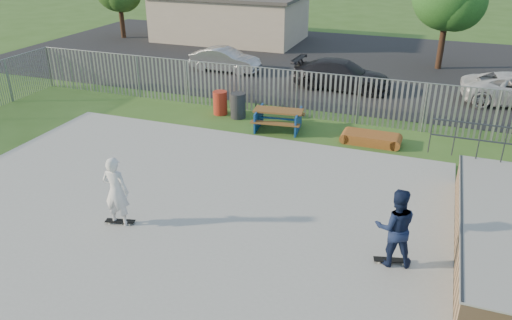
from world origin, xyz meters
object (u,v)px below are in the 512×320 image
(funbox, at_px, (371,139))
(car_dark, at_px, (342,75))
(trash_bin_red, at_px, (220,103))
(skater_navy, at_px, (395,227))
(car_silver, at_px, (225,60))
(trash_bin_grey, at_px, (238,106))
(skater_white, at_px, (116,191))
(picnic_table, at_px, (278,119))

(funbox, bearing_deg, car_dark, 111.14)
(trash_bin_red, height_order, skater_navy, skater_navy)
(car_dark, distance_m, skater_navy, 14.59)
(car_silver, relative_size, car_dark, 0.80)
(trash_bin_grey, distance_m, skater_navy, 11.15)
(car_silver, distance_m, skater_white, 16.33)
(car_silver, xyz_separation_m, skater_navy, (10.87, -15.10, 0.46))
(skater_white, bearing_deg, picnic_table, -105.54)
(car_silver, bearing_deg, funbox, -127.58)
(picnic_table, distance_m, skater_white, 8.65)
(trash_bin_grey, xyz_separation_m, skater_navy, (7.34, -8.37, 0.59))
(funbox, distance_m, skater_navy, 7.73)
(trash_bin_grey, bearing_deg, picnic_table, -18.77)
(funbox, xyz_separation_m, trash_bin_grey, (-5.75, 0.86, 0.35))
(picnic_table, distance_m, skater_navy, 9.37)
(trash_bin_grey, distance_m, skater_white, 9.16)
(car_silver, xyz_separation_m, car_dark, (6.83, -1.09, 0.06))
(trash_bin_grey, bearing_deg, skater_navy, -48.73)
(trash_bin_red, bearing_deg, funbox, -8.65)
(car_dark, relative_size, skater_white, 2.52)
(picnic_table, height_order, trash_bin_grey, trash_bin_grey)
(skater_white, bearing_deg, car_dark, -105.43)
(trash_bin_grey, bearing_deg, skater_white, -88.23)
(funbox, bearing_deg, picnic_table, 177.86)
(car_silver, bearing_deg, car_dark, -97.34)
(car_dark, height_order, skater_white, skater_white)
(car_dark, distance_m, skater_white, 15.09)
(picnic_table, relative_size, skater_navy, 1.09)
(funbox, distance_m, skater_white, 9.96)
(car_dark, bearing_deg, car_silver, 83.92)
(trash_bin_red, xyz_separation_m, skater_white, (1.18, -9.29, 0.62))
(trash_bin_grey, relative_size, car_silver, 0.27)
(trash_bin_red, relative_size, car_silver, 0.26)
(picnic_table, distance_m, trash_bin_red, 3.04)
(trash_bin_grey, relative_size, skater_navy, 0.55)
(trash_bin_red, xyz_separation_m, trash_bin_grey, (0.90, -0.16, 0.03))
(picnic_table, bearing_deg, trash_bin_grey, 154.35)
(skater_white, bearing_deg, funbox, -127.37)
(skater_navy, bearing_deg, trash_bin_red, -60.30)
(picnic_table, height_order, car_dark, car_dark)
(trash_bin_red, bearing_deg, skater_navy, -45.96)
(trash_bin_grey, bearing_deg, funbox, -8.47)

